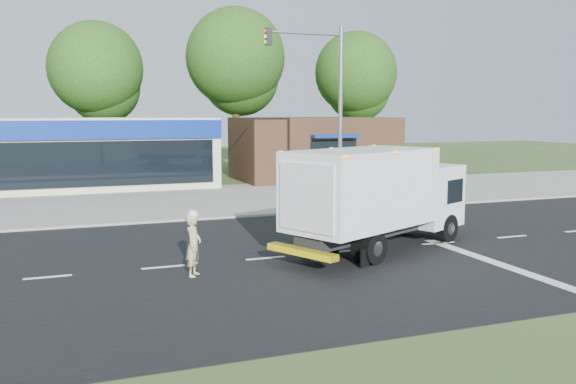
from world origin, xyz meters
The scene contains 11 objects.
ground centered at (0.00, 0.00, 0.00)m, with size 120.00×120.00×0.00m, color #385123.
road_asphalt centered at (0.00, 0.00, 0.00)m, with size 60.00×14.00×0.02m, color black.
sidewalk centered at (0.00, 8.20, 0.06)m, with size 60.00×2.40×0.12m, color gray.
parking_apron centered at (0.00, 14.00, 0.01)m, with size 60.00×9.00×0.02m, color gray.
lane_markings centered at (1.35, -1.35, 0.02)m, with size 55.20×7.00×0.01m.
ems_box_truck centered at (0.57, -0.22, 1.85)m, with size 7.49×5.13×3.21m.
emergency_worker centered at (-5.38, -1.18, 0.87)m, with size 0.64×0.72×1.77m.
retail_strip_mall centered at (-9.00, 19.93, 2.01)m, with size 18.00×6.20×4.00m.
brown_storefront centered at (7.00, 19.98, 2.00)m, with size 10.00×6.70×4.00m.
traffic_signal_pole centered at (2.35, 7.60, 4.92)m, with size 3.51×0.25×8.00m.
background_trees centered at (-0.85, 28.16, 7.38)m, with size 36.77×7.39×12.10m.
Camera 1 is at (-8.53, -16.71, 4.27)m, focal length 38.00 mm.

